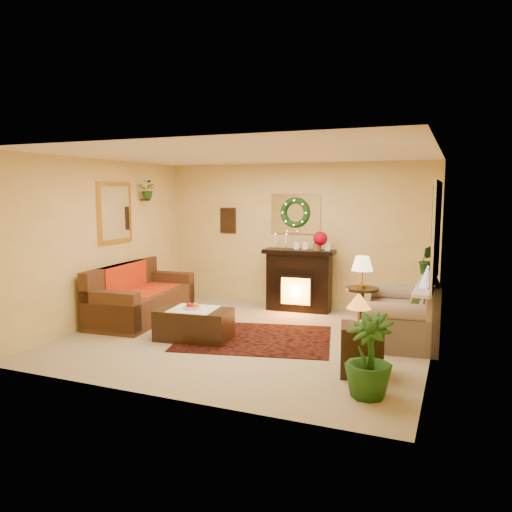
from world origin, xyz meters
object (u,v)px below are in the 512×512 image
at_px(sofa, 143,293).
at_px(fireplace, 299,280).
at_px(loveseat, 402,311).
at_px(end_table_square, 361,351).
at_px(coffee_table, 194,325).
at_px(side_table_round, 361,308).

distance_m(sofa, fireplace, 2.70).
height_order(loveseat, end_table_square, loveseat).
xyz_separation_m(loveseat, coffee_table, (-2.73, -1.11, -0.21)).
height_order(sofa, end_table_square, sofa).
xyz_separation_m(loveseat, side_table_round, (-0.63, 0.33, -0.09)).
xyz_separation_m(sofa, loveseat, (4.10, 0.39, -0.01)).
bearing_deg(end_table_square, coffee_table, 169.24).
distance_m(side_table_round, coffee_table, 2.55).
bearing_deg(coffee_table, sofa, 145.96).
bearing_deg(coffee_table, fireplace, 63.15).
bearing_deg(loveseat, coffee_table, -163.98).
height_order(sofa, loveseat, sofa).
bearing_deg(end_table_square, side_table_round, 100.46).
distance_m(fireplace, end_table_square, 3.17).
distance_m(end_table_square, coffee_table, 2.50).
bearing_deg(loveseat, side_table_round, 145.87).
distance_m(loveseat, side_table_round, 0.72).
xyz_separation_m(sofa, fireplace, (2.22, 1.53, 0.12)).
distance_m(fireplace, coffee_table, 2.43).
height_order(sofa, side_table_round, sofa).
bearing_deg(coffee_table, loveseat, 15.98).
bearing_deg(side_table_round, fireplace, 147.14).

